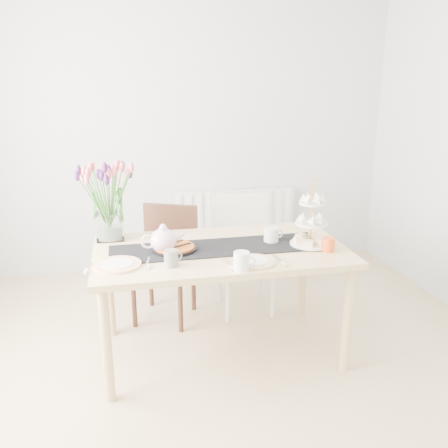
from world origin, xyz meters
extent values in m
plane|color=tan|center=(0.00, 0.00, 0.00)|extent=(4.50, 4.50, 0.00)
plane|color=#BCBEC1|center=(0.00, 2.25, 1.30)|extent=(4.00, 0.00, 4.00)
cube|color=white|center=(0.50, 2.19, 0.45)|extent=(1.20, 0.08, 0.60)
cube|color=tan|center=(0.02, 0.58, 0.73)|extent=(1.60, 0.90, 0.04)
cylinder|color=tan|center=(-0.71, 0.20, 0.35)|extent=(0.06, 0.06, 0.71)
cylinder|color=tan|center=(0.75, 0.20, 0.35)|extent=(0.06, 0.06, 0.71)
cylinder|color=tan|center=(-0.71, 0.96, 0.35)|extent=(0.06, 0.06, 0.71)
cylinder|color=tan|center=(0.75, 0.96, 0.35)|extent=(0.06, 0.06, 0.71)
cube|color=#331912|center=(-0.30, 1.14, 0.44)|extent=(0.57, 0.57, 0.04)
cube|color=#331912|center=(-0.22, 1.32, 0.66)|extent=(0.41, 0.21, 0.41)
cylinder|color=#331912|center=(-0.54, 1.05, 0.21)|extent=(0.04, 0.04, 0.42)
cylinder|color=#331912|center=(-0.21, 0.90, 0.21)|extent=(0.04, 0.04, 0.42)
cylinder|color=#331912|center=(-0.39, 1.38, 0.21)|extent=(0.04, 0.04, 0.42)
cylinder|color=#331912|center=(-0.06, 1.23, 0.21)|extent=(0.04, 0.04, 0.42)
cube|color=white|center=(0.35, 1.17, 0.46)|extent=(0.45, 0.45, 0.04)
cube|color=white|center=(0.35, 1.37, 0.69)|extent=(0.45, 0.05, 0.43)
cylinder|color=white|center=(0.17, 0.99, 0.22)|extent=(0.04, 0.04, 0.44)
cylinder|color=white|center=(0.53, 0.98, 0.22)|extent=(0.04, 0.04, 0.44)
cylinder|color=white|center=(0.17, 1.35, 0.22)|extent=(0.04, 0.04, 0.44)
cylinder|color=white|center=(0.53, 1.34, 0.22)|extent=(0.04, 0.04, 0.44)
cube|color=black|center=(0.02, 0.58, 0.75)|extent=(1.40, 0.35, 0.01)
cube|color=silver|center=(-0.67, 0.92, 0.84)|extent=(0.18, 0.18, 0.18)
cylinder|color=gold|center=(0.61, 0.51, 0.94)|extent=(0.01, 0.01, 0.39)
cylinder|color=white|center=(0.61, 0.51, 0.76)|extent=(0.26, 0.26, 0.01)
cylinder|color=white|center=(0.61, 0.51, 0.90)|extent=(0.21, 0.21, 0.01)
cylinder|color=white|center=(0.61, 0.51, 1.03)|extent=(0.17, 0.17, 0.01)
cylinder|color=silver|center=(0.38, 0.62, 0.80)|extent=(0.10, 0.10, 0.10)
cylinder|color=black|center=(-0.27, 0.59, 0.76)|extent=(0.28, 0.28, 0.02)
cylinder|color=orange|center=(-0.27, 0.59, 0.78)|extent=(0.25, 0.25, 0.01)
cylinder|color=slate|center=(-0.32, 0.34, 0.80)|extent=(0.11, 0.11, 0.10)
cylinder|color=white|center=(0.07, 0.20, 0.80)|extent=(0.11, 0.11, 0.11)
cylinder|color=#F44E1B|center=(0.67, 0.38, 0.79)|extent=(0.10, 0.10, 0.09)
cylinder|color=white|center=(-0.62, 0.41, 0.76)|extent=(0.32, 0.32, 0.01)
cylinder|color=silver|center=(0.17, 0.29, 0.76)|extent=(0.28, 0.28, 0.01)
camera|label=1|loc=(-0.55, -2.22, 1.78)|focal=38.00mm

